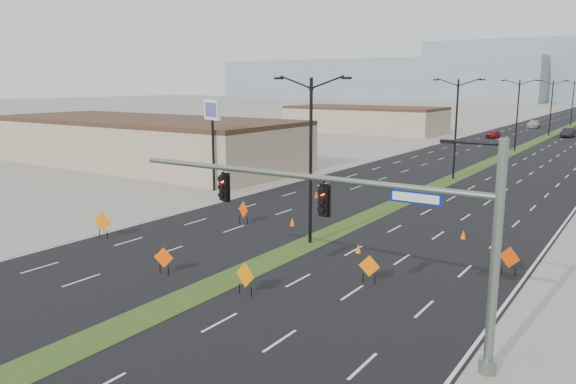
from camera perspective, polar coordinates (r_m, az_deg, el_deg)
The scene contains 27 objects.
ground at distance 25.74m, azimuth -12.13°, elevation -11.36°, with size 600.00×600.00×0.00m, color gray.
road_surface at distance 118.07m, azimuth 25.26°, elevation 5.33°, with size 25.00×400.00×0.02m, color black.
median_strip at distance 118.07m, azimuth 25.26°, elevation 5.33°, with size 2.00×400.00×0.04m, color #284318.
building_sw_near at distance 70.28m, azimuth -14.71°, elevation 4.84°, with size 40.00×16.00×5.00m, color tan.
building_sw_far at distance 112.99m, azimuth 7.80°, elevation 7.21°, with size 30.00×14.00×4.50m, color tan.
mesa_west at distance 326.65m, azimuth 9.01°, elevation 11.20°, with size 180.00×50.00×22.00m, color #8295A1.
mesa_backdrop at distance 339.76m, azimuth 26.20°, elevation 11.06°, with size 140.00×50.00×32.00m, color #8295A1.
signal_mast at distance 20.95m, azimuth 8.04°, elevation -2.64°, with size 16.30×0.60×8.00m.
streetlight_0 at distance 33.52m, azimuth 2.32°, elevation 3.71°, with size 5.15×0.24×10.02m.
streetlight_1 at distance 59.14m, azimuth 16.70°, elevation 6.47°, with size 5.15×0.24×10.02m.
streetlight_2 at distance 86.25m, azimuth 22.27°, elevation 7.43°, with size 5.15×0.24×10.02m.
streetlight_3 at distance 113.79m, azimuth 25.18°, elevation 7.90°, with size 5.15×0.24×10.02m.
streetlight_4 at distance 141.52m, azimuth 26.95°, elevation 8.18°, with size 5.15×0.24×10.02m.
car_left at distance 106.05m, azimuth 20.12°, elevation 5.53°, with size 1.55×3.86×1.32m, color maroon.
car_mid at distance 112.81m, azimuth 26.58°, elevation 5.41°, with size 1.72×4.93×1.63m, color black.
car_far at distance 133.08m, azimuth 23.67°, elevation 6.33°, with size 2.17×5.35×1.55m, color #A3A6AC.
construction_sign_0 at distance 37.32m, azimuth -18.31°, elevation -2.98°, with size 1.25×0.38×1.71m.
construction_sign_1 at distance 29.65m, azimuth -12.51°, elevation -6.63°, with size 1.02×0.40×1.42m.
construction_sign_2 at distance 39.17m, azimuth -4.55°, elevation -1.88°, with size 1.13×0.52×1.61m.
construction_sign_3 at distance 26.22m, azimuth -4.37°, elevation -8.53°, with size 1.18×0.24×1.59m.
construction_sign_4 at distance 27.95m, azimuth 8.25°, elevation -7.57°, with size 1.07×0.22×1.44m.
construction_sign_5 at distance 30.95m, azimuth 21.57°, elevation -6.31°, with size 1.08×0.40×1.51m.
cone_0 at distance 38.56m, azimuth 0.45°, elevation -3.05°, with size 0.36×0.36×0.60m, color #FC6005.
cone_1 at distance 32.85m, azimuth 7.15°, elevation -5.72°, with size 0.32×0.32×0.53m, color orange.
cone_2 at distance 37.11m, azimuth 17.39°, elevation -4.14°, with size 0.35×0.35×0.58m, color #E76404.
cone_3 at distance 47.91m, azimuth 2.91°, elevation -0.24°, with size 0.38×0.38×0.63m, color #D93A04.
pole_sign_west at distance 50.78m, azimuth -7.70°, elevation 7.50°, with size 2.61×1.35×8.21m.
Camera 1 is at (17.30, -16.39, 9.73)m, focal length 35.00 mm.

